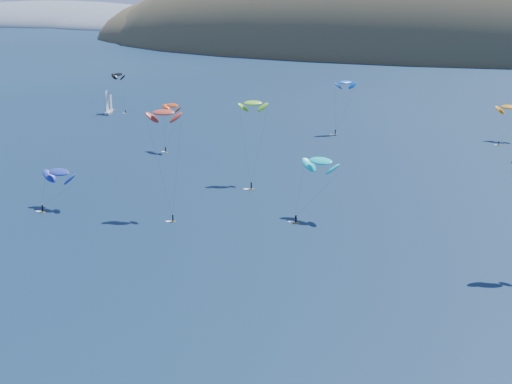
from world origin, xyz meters
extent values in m
ellipsoid|color=#3D3526|center=(20.00, 560.00, -12.60)|extent=(600.00, 300.00, 210.00)
ellipsoid|color=#3D3526|center=(-140.00, 590.00, -7.20)|extent=(340.00, 240.00, 120.00)
ellipsoid|color=slate|center=(-480.00, 760.00, -3.60)|extent=(400.00, 240.00, 60.00)
ellipsoid|color=slate|center=(-340.00, 720.00, -2.64)|extent=(240.00, 180.00, 44.00)
cube|color=silver|center=(-95.33, 202.32, 0.36)|extent=(3.46, 7.99, 0.93)
cylinder|color=silver|center=(-95.33, 202.84, 5.78)|extent=(0.14, 0.14, 10.84)
cube|color=gold|center=(-41.46, 143.11, 0.04)|extent=(1.50, 0.93, 0.08)
cylinder|color=black|center=(-41.46, 143.11, 0.95)|extent=(0.34, 0.34, 1.54)
sphere|color=#8C6047|center=(-41.46, 143.11, 1.84)|extent=(0.26, 0.26, 0.26)
ellipsoid|color=red|center=(-40.79, 148.16, 15.28)|extent=(8.64, 6.33, 4.38)
cube|color=gold|center=(-0.46, 110.49, 0.05)|extent=(1.70, 1.04, 0.09)
cylinder|color=black|center=(-0.46, 110.49, 1.07)|extent=(0.38, 0.38, 1.75)
sphere|color=#8C6047|center=(-0.46, 110.49, 2.09)|extent=(0.29, 0.29, 0.29)
ellipsoid|color=#75D01F|center=(-3.21, 120.91, 22.53)|extent=(8.93, 6.46, 4.53)
cube|color=gold|center=(7.82, 188.18, 0.04)|extent=(1.52, 1.24, 0.08)
cylinder|color=black|center=(7.82, 188.18, 1.01)|extent=(0.36, 0.36, 1.65)
sphere|color=#8C6047|center=(7.82, 188.18, 1.96)|extent=(0.28, 0.28, 0.28)
ellipsoid|color=#0149BB|center=(9.97, 194.11, 19.03)|extent=(9.17, 8.04, 4.71)
cube|color=gold|center=(18.62, 86.50, 0.04)|extent=(1.69, 1.01, 0.09)
cylinder|color=black|center=(18.62, 86.50, 1.06)|extent=(0.38, 0.38, 1.74)
sphere|color=#8C6047|center=(18.62, 86.50, 2.07)|extent=(0.29, 0.29, 0.29)
ellipsoid|color=#05CDCC|center=(22.71, 94.19, 13.94)|extent=(10.89, 7.79, 5.52)
cube|color=gold|center=(-10.24, 78.52, 0.04)|extent=(1.49, 0.80, 0.08)
cylinder|color=black|center=(-10.24, 78.52, 0.94)|extent=(0.34, 0.34, 1.53)
sphere|color=#8C6047|center=(-10.24, 78.52, 1.83)|extent=(0.26, 0.26, 0.26)
ellipsoid|color=#B53525|center=(-15.16, 86.17, 25.32)|extent=(9.19, 6.12, 4.70)
cube|color=gold|center=(-44.67, 75.20, 0.04)|extent=(1.64, 0.75, 0.09)
cylinder|color=black|center=(-44.67, 75.20, 1.03)|extent=(0.37, 0.37, 1.69)
sphere|color=#8C6047|center=(-44.67, 75.20, 2.01)|extent=(0.28, 0.28, 0.28)
ellipsoid|color=#1F329D|center=(-42.92, 81.22, 9.12)|extent=(10.57, 6.40, 5.51)
cube|color=gold|center=(66.52, 188.33, 0.03)|extent=(1.28, 0.54, 0.07)
cylinder|color=black|center=(66.52, 188.33, 0.81)|extent=(0.29, 0.29, 1.33)
sphere|color=#8C6047|center=(66.52, 188.33, 1.58)|extent=(0.22, 0.22, 0.22)
ellipsoid|color=orange|center=(69.11, 198.60, 12.03)|extent=(9.50, 5.48, 5.01)
cube|color=gold|center=(-87.65, 203.11, 0.04)|extent=(1.38, 0.88, 0.07)
cylinder|color=black|center=(-87.65, 203.11, 0.88)|extent=(0.31, 0.31, 1.43)
sphere|color=#8C6047|center=(-87.65, 203.11, 1.71)|extent=(0.24, 0.24, 0.24)
ellipsoid|color=black|center=(-91.44, 205.52, 16.57)|extent=(8.68, 6.42, 4.39)
camera|label=1|loc=(58.33, -71.81, 57.42)|focal=50.00mm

